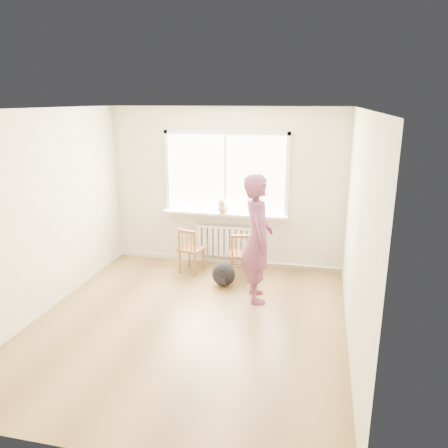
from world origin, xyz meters
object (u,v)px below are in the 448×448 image
Objects in this scene: chair_left at (190,251)px; cat at (224,207)px; person at (257,239)px; backpack at (224,274)px; chair_right at (242,256)px.

chair_left is 1.69× the size of cat.
cat is at bearing 16.45° from person.
cat is 1.20m from backpack.
person is (1.22, -0.73, 0.52)m from chair_left.
chair_right is 0.92m from cat.
chair_left is 2.12× the size of backpack.
chair_left is at bearing -15.13° from chair_right.
cat reaches higher than backpack.
chair_left is 0.88m from chair_right.
person reaches higher than backpack.
chair_left is at bearing -141.83° from cat.
chair_left is 0.92m from cat.
chair_right is 0.43× the size of person.
chair_right reaches higher than chair_left.
cat is at bearing -125.73° from chair_left.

